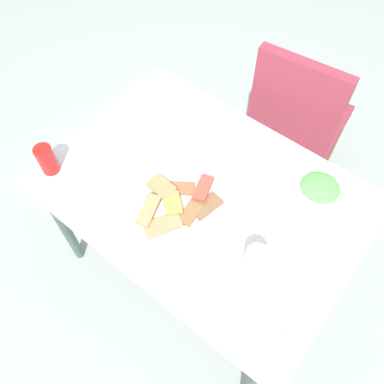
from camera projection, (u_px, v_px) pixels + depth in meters
ground_plane at (199, 264)px, 2.05m from camera, size 6.00×6.00×0.00m
dining_table at (202, 201)px, 1.52m from camera, size 1.16×0.82×0.70m
dining_chair at (297, 117)px, 1.90m from camera, size 0.46×0.47×0.91m
pide_platter at (176, 205)px, 1.41m from camera, size 0.30×0.33×0.05m
salad_plate_greens at (320, 188)px, 1.44m from camera, size 0.21×0.21×0.04m
salad_plate_rice at (202, 124)px, 1.61m from camera, size 0.22×0.22×0.05m
soda_can at (47, 160)px, 1.46m from camera, size 0.09×0.09×0.12m
drinking_glass at (256, 261)px, 1.25m from camera, size 0.08×0.08×0.11m
paper_napkin at (260, 313)px, 1.21m from camera, size 0.14×0.14×0.00m
fork at (257, 317)px, 1.20m from camera, size 0.19×0.02×0.00m
spoon at (264, 308)px, 1.22m from camera, size 0.18×0.02×0.00m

